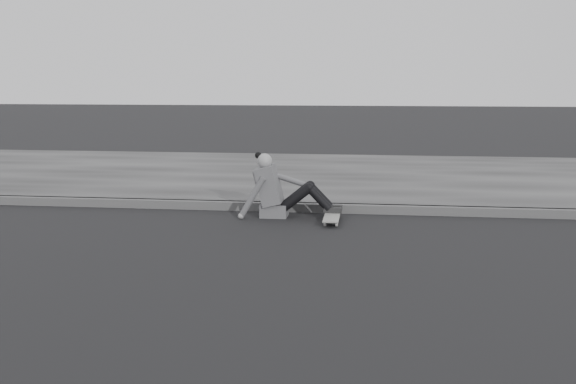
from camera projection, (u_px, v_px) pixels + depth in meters
The scene contains 5 objects.
ground at pixel (552, 272), 6.21m from camera, with size 80.00×80.00×0.00m, color black.
curb at pixel (499, 212), 8.72m from camera, with size 24.00×0.16×0.12m, color #474747.
sidewalk at pixel (466, 179), 11.67m from camera, with size 24.00×6.00×0.12m, color #393939.
skateboard at pixel (332, 217), 8.38m from camera, with size 0.20×0.78×0.09m.
seated_woman at pixel (279, 190), 8.66m from camera, with size 1.38×0.46×0.88m.
Camera 1 is at (-1.80, -6.25, 1.84)m, focal length 40.00 mm.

